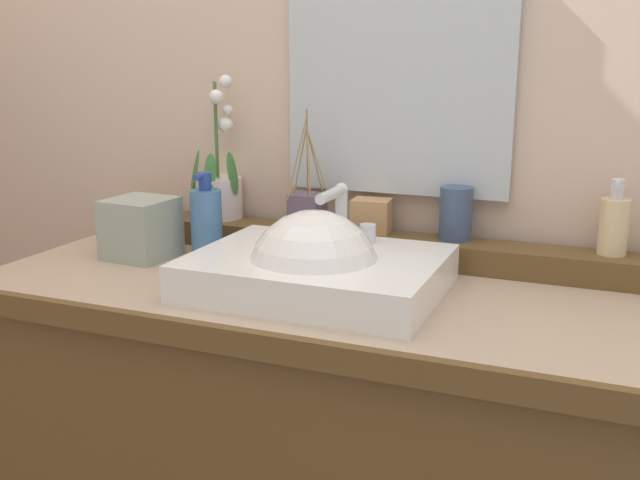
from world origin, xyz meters
TOP-DOWN VIEW (x-y plane):
  - wall_back at (0.00, 0.38)m, footprint 3.04×0.20m
  - back_ledge at (0.00, 0.21)m, footprint 1.24×0.10m
  - sink_basin at (0.01, -0.05)m, footprint 0.45×0.35m
  - potted_plant at (-0.35, 0.23)m, footprint 0.12×0.12m
  - soap_dispenser at (0.50, 0.23)m, footprint 0.05×0.06m
  - tumbler_cup at (0.20, 0.23)m, footprint 0.07×0.07m
  - reed_diffuser at (-0.11, 0.20)m, footprint 0.09×0.07m
  - trinket_box at (0.02, 0.23)m, footprint 0.09×0.07m
  - lotion_bottle at (-0.30, 0.10)m, footprint 0.07×0.07m
  - tissue_box at (-0.43, 0.03)m, footprint 0.14×0.14m
  - mirror at (0.06, 0.27)m, footprint 0.48×0.02m

SIDE VIEW (x-z plane):
  - back_ledge at x=0.00m, z-range 0.88..0.94m
  - sink_basin at x=0.01m, z-range 0.78..1.05m
  - tissue_box at x=-0.43m, z-range 0.88..1.01m
  - lotion_bottle at x=-0.30m, z-range 0.87..1.05m
  - trinket_box at x=0.02m, z-range 0.94..1.01m
  - reed_diffuser at x=-0.11m, z-range 0.85..1.11m
  - tumbler_cup at x=0.20m, z-range 0.94..1.04m
  - soap_dispenser at x=0.50m, z-range 0.92..1.07m
  - potted_plant at x=-0.35m, z-range 0.84..1.17m
  - mirror at x=0.06m, z-range 1.02..1.47m
  - wall_back at x=0.00m, z-range 0.00..2.77m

